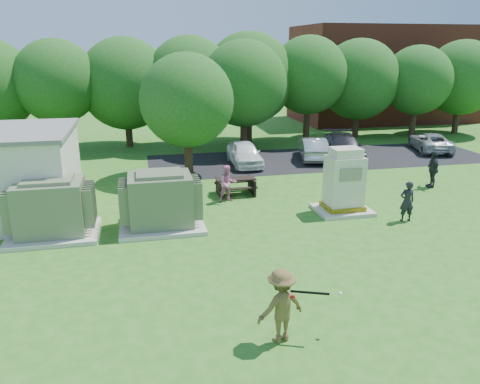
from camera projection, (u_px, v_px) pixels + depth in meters
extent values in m
plane|color=#2D6619|center=(270.00, 276.00, 13.40)|extent=(120.00, 120.00, 0.00)
cube|color=maroon|center=(383.00, 74.00, 41.10)|extent=(15.00, 8.00, 8.00)
cube|color=#232326|center=(321.00, 159.00, 27.43)|extent=(20.00, 6.00, 0.01)
cube|color=beige|center=(54.00, 233.00, 16.23)|extent=(3.00, 2.40, 0.15)
cube|color=#677251|center=(51.00, 207.00, 15.94)|extent=(2.20, 1.80, 1.80)
cube|color=#677251|center=(48.00, 180.00, 15.66)|extent=(1.60, 1.30, 0.12)
cube|color=#677251|center=(11.00, 209.00, 15.67)|extent=(0.32, 1.50, 1.35)
cube|color=#677251|center=(90.00, 204.00, 16.20)|extent=(0.32, 1.50, 1.35)
cube|color=beige|center=(162.00, 225.00, 16.99)|extent=(3.00, 2.40, 0.15)
cube|color=#5F6B4B|center=(161.00, 200.00, 16.70)|extent=(2.20, 1.80, 1.80)
cube|color=#5F6B4B|center=(159.00, 174.00, 16.42)|extent=(1.60, 1.30, 0.12)
cube|color=#5F6B4B|center=(124.00, 201.00, 16.44)|extent=(0.32, 1.50, 1.35)
cube|color=#5F6B4B|center=(196.00, 197.00, 16.96)|extent=(0.32, 1.50, 1.35)
cube|color=beige|center=(342.00, 210.00, 18.58)|extent=(2.12, 1.73, 0.14)
cube|color=yellow|center=(342.00, 206.00, 18.54)|extent=(1.49, 1.20, 0.17)
cube|color=beige|center=(344.00, 181.00, 18.22)|extent=(1.35, 1.06, 1.93)
cube|color=beige|center=(346.00, 152.00, 17.89)|extent=(1.11, 0.87, 0.34)
cube|color=gray|center=(351.00, 175.00, 17.59)|extent=(0.87, 0.04, 0.48)
cube|color=black|center=(236.00, 179.00, 20.59)|extent=(1.73, 0.67, 0.06)
cube|color=black|center=(233.00, 182.00, 21.17)|extent=(1.73, 0.24, 0.05)
cube|color=black|center=(238.00, 189.00, 20.18)|extent=(1.73, 0.24, 0.05)
cube|color=black|center=(219.00, 188.00, 20.54)|extent=(0.08, 1.30, 0.71)
cube|color=black|center=(252.00, 186.00, 20.85)|extent=(0.08, 1.30, 0.71)
imported|color=brown|center=(281.00, 306.00, 10.21)|extent=(1.24, 0.90, 1.72)
imported|color=black|center=(407.00, 201.00, 17.39)|extent=(0.60, 0.42, 1.55)
imported|color=pink|center=(228.00, 184.00, 19.61)|extent=(0.85, 0.71, 1.57)
imported|color=#27282D|center=(433.00, 169.00, 21.62)|extent=(0.62, 1.08, 1.73)
imported|color=white|center=(244.00, 153.00, 25.77)|extent=(1.61, 3.87, 1.31)
imported|color=#9E9FA3|center=(313.00, 148.00, 27.10)|extent=(2.29, 4.15, 1.30)
imported|color=black|center=(342.00, 147.00, 27.03)|extent=(3.25, 5.33, 1.44)
imported|color=#BCBBC0|center=(430.00, 142.00, 29.31)|extent=(2.98, 4.49, 1.15)
cylinder|color=black|center=(310.00, 293.00, 10.22)|extent=(0.81, 0.36, 0.06)
cylinder|color=maroon|center=(290.00, 296.00, 10.07)|extent=(0.23, 0.14, 0.06)
sphere|color=white|center=(340.00, 294.00, 10.43)|extent=(0.09, 0.09, 0.09)
cylinder|color=#47301E|center=(62.00, 129.00, 28.86)|extent=(0.44, 0.44, 2.80)
sphere|color=#235B1C|center=(57.00, 81.00, 28.00)|extent=(5.00, 5.00, 5.00)
cylinder|color=#47301E|center=(129.00, 129.00, 30.51)|extent=(0.44, 0.44, 2.30)
sphere|color=#235B1C|center=(126.00, 84.00, 29.65)|extent=(5.80, 5.80, 5.80)
cylinder|color=#47301E|center=(191.00, 126.00, 30.43)|extent=(0.44, 0.44, 2.70)
sphere|color=#235B1C|center=(190.00, 79.00, 29.55)|extent=(5.40, 5.40, 5.40)
cylinder|color=#47301E|center=(249.00, 124.00, 31.85)|extent=(0.44, 0.44, 2.50)
sphere|color=#235B1C|center=(249.00, 78.00, 30.94)|extent=(6.00, 6.00, 6.00)
cylinder|color=#47301E|center=(307.00, 120.00, 32.24)|extent=(0.44, 0.44, 2.90)
sphere|color=#235B1C|center=(308.00, 75.00, 31.35)|extent=(5.20, 5.20, 5.20)
cylinder|color=#47301E|center=(356.00, 120.00, 33.70)|extent=(0.44, 0.44, 2.40)
sphere|color=#235B1C|center=(359.00, 80.00, 32.84)|extent=(5.60, 5.60, 5.60)
cylinder|color=#47301E|center=(413.00, 119.00, 33.65)|extent=(0.44, 0.44, 2.60)
sphere|color=#235B1C|center=(417.00, 80.00, 32.84)|extent=(4.80, 4.80, 4.80)
cylinder|color=#47301E|center=(456.00, 117.00, 35.05)|extent=(0.44, 0.44, 2.50)
sphere|color=#235B1C|center=(462.00, 78.00, 34.20)|extent=(5.40, 5.40, 5.40)
cylinder|color=#47301E|center=(189.00, 152.00, 23.56)|extent=(0.44, 0.44, 2.40)
sphere|color=#235B1C|center=(187.00, 100.00, 22.79)|extent=(4.60, 4.60, 4.60)
cylinder|color=#47301E|center=(244.00, 131.00, 29.01)|extent=(0.44, 0.44, 2.60)
sphere|color=#235B1C|center=(244.00, 84.00, 28.17)|extent=(5.20, 5.20, 5.20)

